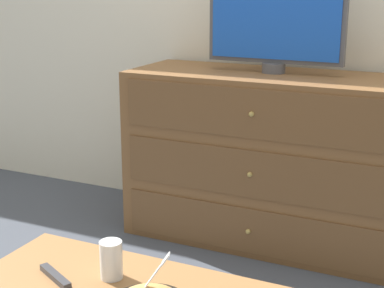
# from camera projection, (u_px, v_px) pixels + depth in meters

# --- Properties ---
(ground_plane) EXTENTS (12.00, 12.00, 0.00)m
(ground_plane) POSITION_uv_depth(u_px,v_px,m) (282.00, 217.00, 3.23)
(ground_plane) COLOR #474C56
(dresser) EXTENTS (1.35, 0.54, 0.83)m
(dresser) POSITION_uv_depth(u_px,v_px,m) (268.00, 159.00, 2.86)
(dresser) COLOR brown
(dresser) RESTS_ON ground_plane
(tv) EXTENTS (0.65, 0.11, 0.46)m
(tv) POSITION_uv_depth(u_px,v_px,m) (276.00, 20.00, 2.72)
(tv) COLOR #515156
(tv) RESTS_ON dresser
(drink_cup) EXTENTS (0.07, 0.07, 0.11)m
(drink_cup) POSITION_uv_depth(u_px,v_px,m) (111.00, 262.00, 1.72)
(drink_cup) COLOR #9E6638
(drink_cup) RESTS_ON coffee_table
(remote_control) EXTENTS (0.15, 0.09, 0.02)m
(remote_control) POSITION_uv_depth(u_px,v_px,m) (55.00, 276.00, 1.72)
(remote_control) COLOR #38383D
(remote_control) RESTS_ON coffee_table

